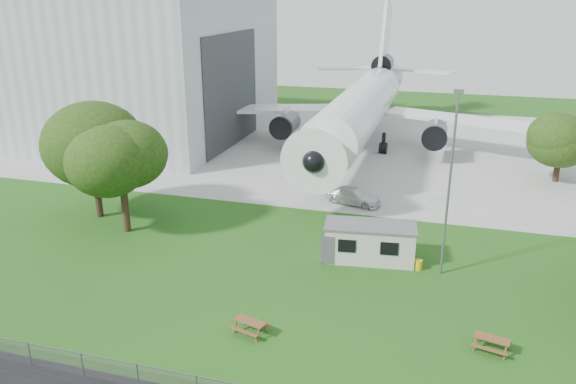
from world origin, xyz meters
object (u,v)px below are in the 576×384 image
(site_cabin, at_px, (370,242))
(picnic_east, at_px, (490,350))
(picnic_west, at_px, (250,333))
(airliner, at_px, (362,105))
(hangar, at_px, (89,59))

(site_cabin, bearing_deg, picnic_east, -49.03)
(site_cabin, distance_m, picnic_east, 11.68)
(picnic_west, height_order, picnic_east, same)
(airliner, bearing_deg, picnic_east, -71.00)
(site_cabin, bearing_deg, airliner, 100.51)
(airliner, xyz_separation_m, picnic_west, (0.49, -39.66, -5.27))
(site_cabin, bearing_deg, picnic_west, -114.43)
(airliner, height_order, picnic_east, airliner)
(picnic_east, bearing_deg, site_cabin, 144.84)
(hangar, relative_size, airliner, 0.90)
(picnic_east, bearing_deg, hangar, 156.18)
(picnic_west, relative_size, picnic_east, 1.00)
(hangar, xyz_separation_m, airliner, (35.97, -0.14, -4.14))
(airliner, bearing_deg, site_cabin, -79.49)
(airliner, relative_size, picnic_west, 26.52)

